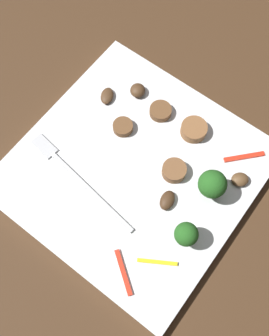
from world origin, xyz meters
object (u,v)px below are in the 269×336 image
(sausage_slice_1, at_px, (123,127))
(mushroom_2, at_px, (167,200))
(mushroom_0, at_px, (138,90))
(plate, at_px, (135,170))
(broccoli_floret_1, at_px, (212,184))
(pepper_strip_2, at_px, (123,272))
(broccoli_floret_0, at_px, (186,235))
(sausage_slice_2, at_px, (174,171))
(pepper_strip_1, at_px, (244,157))
(sausage_slice_0, at_px, (194,130))
(pepper_strip_0, at_px, (157,262))
(sausage_slice_3, at_px, (160,111))
(mushroom_1, at_px, (240,180))
(fork, at_px, (74,175))
(mushroom_3, at_px, (107,96))

(sausage_slice_1, xyz_separation_m, mushroom_2, (-0.11, 0.05, 0.00))
(mushroom_0, relative_size, mushroom_2, 0.83)
(plate, relative_size, broccoli_floret_1, 5.80)
(broccoli_floret_1, xyz_separation_m, pepper_strip_2, (0.02, 0.14, -0.03))
(broccoli_floret_0, height_order, mushroom_0, broccoli_floret_0)
(broccoli_floret_1, distance_m, sausage_slice_1, 0.14)
(sausage_slice_2, height_order, pepper_strip_1, sausage_slice_2)
(sausage_slice_0, relative_size, pepper_strip_1, 0.65)
(pepper_strip_1, bearing_deg, mushroom_2, 67.68)
(broccoli_floret_0, bearing_deg, pepper_strip_0, 77.12)
(sausage_slice_0, distance_m, pepper_strip_2, 0.21)
(sausage_slice_3, height_order, mushroom_2, same)
(sausage_slice_1, relative_size, mushroom_2, 1.02)
(plate, height_order, sausage_slice_2, sausage_slice_2)
(mushroom_1, height_order, mushroom_2, mushroom_1)
(mushroom_1, bearing_deg, pepper_strip_2, 74.97)
(sausage_slice_2, bearing_deg, mushroom_2, 113.09)
(sausage_slice_3, relative_size, mushroom_2, 1.14)
(broccoli_floret_0, xyz_separation_m, sausage_slice_3, (0.12, -0.12, -0.02))
(sausage_slice_3, distance_m, pepper_strip_0, 0.20)
(fork, xyz_separation_m, sausage_slice_3, (-0.03, -0.14, 0.00))
(sausage_slice_2, bearing_deg, mushroom_3, -14.62)
(pepper_strip_0, bearing_deg, sausage_slice_0, -69.66)
(plate, xyz_separation_m, sausage_slice_0, (-0.03, -0.09, 0.02))
(mushroom_2, distance_m, mushroom_3, 0.17)
(fork, distance_m, broccoli_floret_0, 0.16)
(broccoli_floret_0, bearing_deg, mushroom_3, -26.83)
(plate, bearing_deg, mushroom_3, -33.13)
(broccoli_floret_1, height_order, mushroom_1, broccoli_floret_1)
(sausage_slice_0, xyz_separation_m, mushroom_1, (-0.09, 0.02, -0.00))
(sausage_slice_0, xyz_separation_m, pepper_strip_2, (-0.04, 0.20, -0.01))
(plate, height_order, fork, fork)
(fork, bearing_deg, sausage_slice_3, -96.44)
(sausage_slice_2, bearing_deg, sausage_slice_3, -43.08)
(pepper_strip_2, bearing_deg, sausage_slice_1, -52.15)
(mushroom_0, height_order, pepper_strip_0, mushroom_0)
(broccoli_floret_0, relative_size, mushroom_2, 1.64)
(fork, height_order, broccoli_floret_0, broccoli_floret_0)
(sausage_slice_0, bearing_deg, pepper_strip_2, 100.61)
(sausage_slice_2, xyz_separation_m, mushroom_3, (0.14, -0.04, -0.00))
(plate, relative_size, broccoli_floret_0, 6.70)
(mushroom_1, bearing_deg, mushroom_2, 53.45)
(mushroom_2, bearing_deg, plate, -11.00)
(broccoli_floret_0, xyz_separation_m, mushroom_0, (0.17, -0.13, -0.02))
(mushroom_1, distance_m, mushroom_3, 0.21)
(fork, relative_size, sausage_slice_0, 5.16)
(mushroom_0, relative_size, mushroom_1, 0.99)
(broccoli_floret_0, bearing_deg, pepper_strip_1, -90.74)
(mushroom_2, relative_size, mushroom_3, 1.00)
(mushroom_0, distance_m, pepper_strip_2, 0.25)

